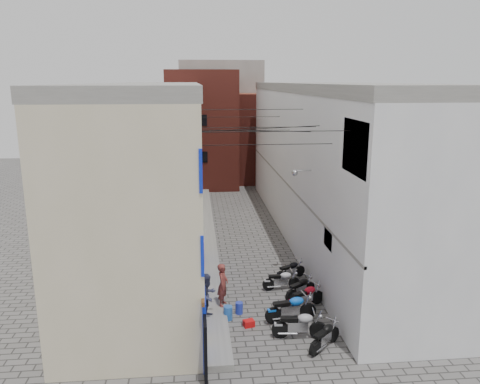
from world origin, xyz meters
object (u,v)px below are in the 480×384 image
object	(u,v)px
motorcycle_c	(291,307)
motorcycle_g	(291,269)
motorcycle_a	(325,335)
person_b	(207,296)
motorcycle_f	(282,279)
person_a	(223,285)
red_crate	(249,323)
water_jug_far	(239,308)
motorcycle_e	(301,287)
water_jug_near	(228,313)
motorcycle_b	(299,323)
motorcycle_d	(306,296)

from	to	relation	value
motorcycle_c	motorcycle_g	xyz separation A→B (m)	(0.80, 3.92, -0.11)
motorcycle_a	person_b	world-z (taller)	person_b
motorcycle_f	person_a	xyz separation A→B (m)	(-2.73, -1.69, 0.64)
motorcycle_a	red_crate	size ratio (longest dim) A/B	4.36
motorcycle_f	water_jug_far	world-z (taller)	motorcycle_f
motorcycle_e	person_b	bearing A→B (deg)	-101.44
water_jug_far	red_crate	size ratio (longest dim) A/B	1.19
motorcycle_e	red_crate	xyz separation A→B (m)	(-2.49, -2.19, -0.38)
motorcycle_f	red_crate	xyz separation A→B (m)	(-1.83, -3.06, -0.37)
motorcycle_g	water_jug_near	bearing A→B (deg)	-69.73
person_a	motorcycle_e	bearing A→B (deg)	-59.90
motorcycle_g	person_a	size ratio (longest dim) A/B	0.95
person_a	person_b	size ratio (longest dim) A/B	1.01
person_b	motorcycle_e	bearing A→B (deg)	-23.60
motorcycle_e	motorcycle_a	bearing A→B (deg)	-35.17
motorcycle_a	person_b	xyz separation A→B (m)	(-4.01, 2.20, 0.62)
person_a	water_jug_far	world-z (taller)	person_a
motorcycle_f	red_crate	bearing A→B (deg)	-32.04
motorcycle_a	red_crate	xyz separation A→B (m)	(-2.46, 1.75, -0.38)
motorcycle_f	water_jug_near	xyz separation A→B (m)	(-2.58, -2.44, -0.22)
motorcycle_g	red_crate	distance (m)	4.85
motorcycle_f	person_a	distance (m)	3.27
motorcycle_a	person_a	size ratio (longest dim) A/B	0.99
water_jug_far	red_crate	world-z (taller)	water_jug_far
motorcycle_c	person_b	xyz separation A→B (m)	(-3.22, 0.21, 0.53)
motorcycle_e	water_jug_near	xyz separation A→B (m)	(-3.24, -1.58, -0.23)
motorcycle_b	motorcycle_f	xyz separation A→B (m)	(0.11, 4.05, -0.08)
red_crate	water_jug_near	bearing A→B (deg)	140.72
person_a	water_jug_near	size ratio (longest dim) A/B	3.23
motorcycle_c	motorcycle_g	size ratio (longest dim) A/B	1.24
motorcycle_g	person_a	xyz separation A→B (m)	(-3.37, -2.80, 0.65)
motorcycle_g	red_crate	bearing A→B (deg)	-58.22
motorcycle_a	person_b	distance (m)	4.62
motorcycle_g	water_jug_near	distance (m)	4.79
person_a	person_b	bearing A→B (deg)	161.08
motorcycle_d	motorcycle_a	bearing A→B (deg)	-27.31
motorcycle_c	motorcycle_a	bearing A→B (deg)	12.71
motorcycle_c	red_crate	world-z (taller)	motorcycle_c
motorcycle_a	red_crate	distance (m)	3.05
motorcycle_d	person_a	world-z (taller)	person_a
motorcycle_c	motorcycle_d	bearing A→B (deg)	131.93
motorcycle_b	person_b	size ratio (longest dim) A/B	1.14
water_jug_near	motorcycle_c	bearing A→B (deg)	-8.76
motorcycle_a	person_a	world-z (taller)	person_a
motorcycle_g	person_b	size ratio (longest dim) A/B	0.95
motorcycle_c	red_crate	distance (m)	1.75
person_a	water_jug_near	world-z (taller)	person_a
motorcycle_d	motorcycle_f	distance (m)	1.90
motorcycle_c	motorcycle_d	world-z (taller)	motorcycle_c
motorcycle_g	water_jug_near	world-z (taller)	motorcycle_g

